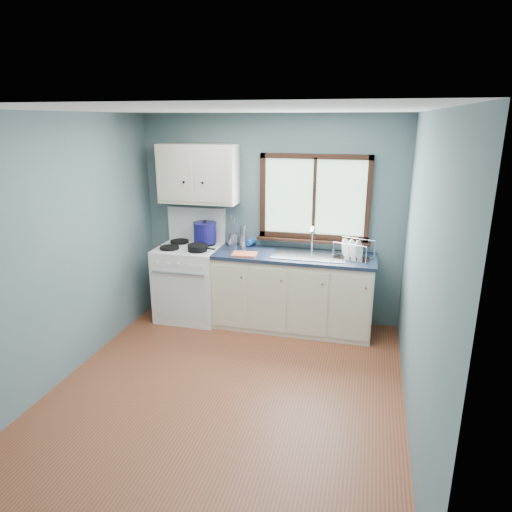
% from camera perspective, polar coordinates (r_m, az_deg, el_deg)
% --- Properties ---
extents(floor, '(3.20, 3.60, 0.02)m').
position_cam_1_polar(floor, '(4.46, -3.61, -16.44)').
color(floor, brown).
rests_on(floor, ground).
extents(ceiling, '(3.20, 3.60, 0.02)m').
position_cam_1_polar(ceiling, '(3.74, -4.35, 17.92)').
color(ceiling, white).
rests_on(ceiling, wall_back).
extents(wall_back, '(3.20, 0.02, 2.50)m').
position_cam_1_polar(wall_back, '(5.61, 1.80, 4.60)').
color(wall_back, slate).
rests_on(wall_back, ground).
extents(wall_front, '(3.20, 0.02, 2.50)m').
position_cam_1_polar(wall_front, '(2.41, -17.79, -13.53)').
color(wall_front, slate).
rests_on(wall_front, ground).
extents(wall_left, '(0.02, 3.60, 2.50)m').
position_cam_1_polar(wall_left, '(4.66, -23.12, 0.71)').
color(wall_left, slate).
rests_on(wall_left, ground).
extents(wall_right, '(0.02, 3.60, 2.50)m').
position_cam_1_polar(wall_right, '(3.76, 20.09, -2.61)').
color(wall_right, slate).
rests_on(wall_right, ground).
extents(gas_range, '(0.76, 0.69, 1.36)m').
position_cam_1_polar(gas_range, '(5.78, -8.24, -2.99)').
color(gas_range, white).
rests_on(gas_range, floor).
extents(base_cabinets, '(1.85, 0.60, 0.88)m').
position_cam_1_polar(base_cabinets, '(5.49, 4.63, -4.90)').
color(base_cabinets, beige).
rests_on(base_cabinets, floor).
extents(countertop, '(1.89, 0.64, 0.04)m').
position_cam_1_polar(countertop, '(5.33, 4.75, -0.00)').
color(countertop, '#141E30').
rests_on(countertop, base_cabinets).
extents(sink, '(0.84, 0.46, 0.44)m').
position_cam_1_polar(sink, '(5.32, 6.65, -0.56)').
color(sink, silver).
rests_on(sink, countertop).
extents(window, '(1.36, 0.10, 1.03)m').
position_cam_1_polar(window, '(5.44, 7.28, 6.51)').
color(window, '#9EC6A8').
rests_on(window, wall_back).
extents(upper_cabinets, '(0.95, 0.35, 0.70)m').
position_cam_1_polar(upper_cabinets, '(5.59, -7.25, 10.15)').
color(upper_cabinets, beige).
rests_on(upper_cabinets, wall_back).
extents(skillet, '(0.38, 0.29, 0.05)m').
position_cam_1_polar(skillet, '(5.43, -7.27, 1.15)').
color(skillet, black).
rests_on(skillet, gas_range).
extents(stockpot, '(0.35, 0.35, 0.29)m').
position_cam_1_polar(stockpot, '(5.68, -6.40, 2.98)').
color(stockpot, '#151157').
rests_on(stockpot, gas_range).
extents(utensil_crock, '(0.15, 0.15, 0.39)m').
position_cam_1_polar(utensil_crock, '(5.65, -2.87, 2.07)').
color(utensil_crock, silver).
rests_on(utensil_crock, countertop).
extents(thermos, '(0.09, 0.09, 0.29)m').
position_cam_1_polar(thermos, '(5.49, -1.65, 2.35)').
color(thermos, silver).
rests_on(thermos, countertop).
extents(soap_bottle, '(0.12, 0.12, 0.24)m').
position_cam_1_polar(soap_bottle, '(5.59, -1.05, 2.34)').
color(soap_bottle, blue).
rests_on(soap_bottle, countertop).
extents(dish_towel, '(0.29, 0.22, 0.02)m').
position_cam_1_polar(dish_towel, '(5.28, -1.47, 0.23)').
color(dish_towel, '#E4683C').
rests_on(dish_towel, countertop).
extents(dish_rack, '(0.48, 0.42, 0.21)m').
position_cam_1_polar(dish_rack, '(5.27, 12.02, 0.35)').
color(dish_rack, silver).
rests_on(dish_rack, countertop).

